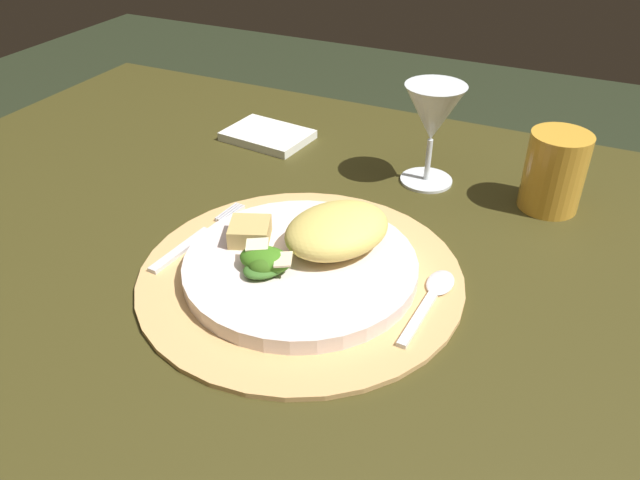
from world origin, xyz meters
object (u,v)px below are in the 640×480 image
dining_table (355,349)px  wine_glass (433,116)px  dinner_plate (301,266)px  napkin (268,135)px  amber_tumbler (554,172)px  spoon (434,293)px  fork (195,239)px

dining_table → wine_glass: 0.32m
dinner_plate → napkin: size_ratio=1.99×
wine_glass → dinner_plate: bearing=-102.1°
dining_table → wine_glass: bearing=88.4°
dining_table → napkin: (-0.27, 0.26, 0.13)m
napkin → amber_tumbler: bearing=-3.2°
wine_glass → amber_tumbler: size_ratio=1.36×
dinner_plate → spoon: dinner_plate is taller
napkin → dinner_plate: bearing=-54.8°
fork → amber_tumbler: amber_tumbler is taller
fork → dining_table: bearing=11.1°
spoon → amber_tumbler: 0.27m
napkin → wine_glass: size_ratio=0.92×
dinner_plate → fork: 0.14m
dining_table → napkin: 0.39m
dining_table → spoon: size_ratio=10.70×
napkin → wine_glass: 0.29m
dinner_plate → wine_glass: wine_glass is taller
wine_glass → amber_tumbler: bearing=0.7°
fork → spoon: (0.29, 0.02, 0.00)m
spoon → amber_tumbler: size_ratio=1.31×
fork → amber_tumbler: size_ratio=1.61×
napkin → fork: bearing=-76.9°
napkin → wine_glass: wine_glass is taller
fork → spoon: 0.29m
dinner_plate → fork: size_ratio=1.55×
dining_table → spoon: spoon is taller
dinner_plate → spoon: size_ratio=1.91×
fork → napkin: napkin is taller
dining_table → fork: (-0.20, -0.04, 0.13)m
dinner_plate → fork: dinner_plate is taller
amber_tumbler → napkin: bearing=176.8°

